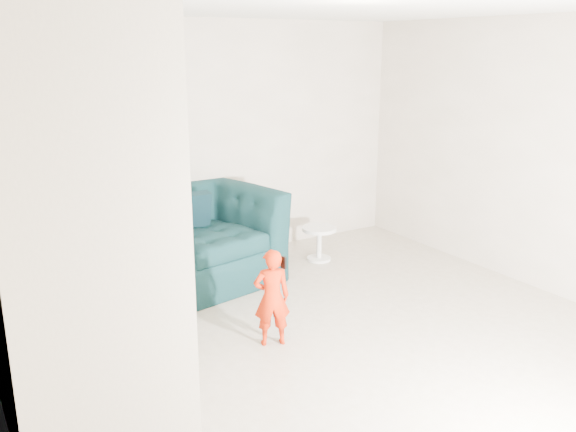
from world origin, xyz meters
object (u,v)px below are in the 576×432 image
object	(u,v)px
toddler	(272,297)
side_table	(319,238)
armchair	(199,238)
staircase	(67,268)

from	to	relation	value
toddler	side_table	world-z (taller)	toddler
armchair	toddler	size ratio (longest dim) A/B	1.77
armchair	staircase	world-z (taller)	staircase
toddler	side_table	bearing A→B (deg)	-115.28
toddler	staircase	size ratio (longest dim) A/B	0.23
armchair	toddler	xyz separation A→B (m)	(-0.05, -1.62, -0.06)
side_table	staircase	bearing A→B (deg)	-154.71
toddler	side_table	size ratio (longest dim) A/B	2.09
side_table	staircase	distance (m)	3.44
toddler	side_table	distance (m)	2.13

